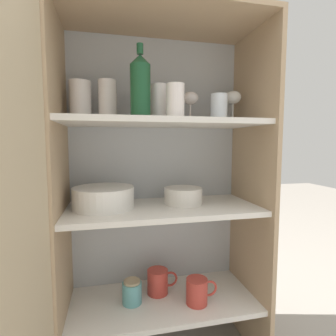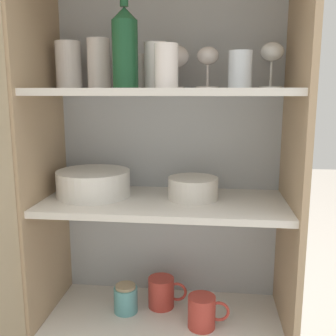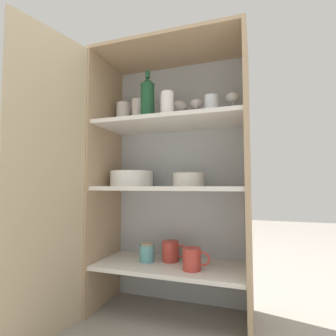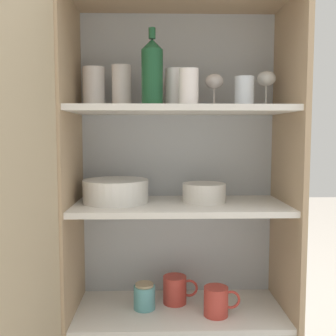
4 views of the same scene
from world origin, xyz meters
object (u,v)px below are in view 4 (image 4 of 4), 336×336
Objects in this scene: plate_stack_white at (116,191)px; storage_jar at (144,296)px; wine_bottle at (152,72)px; mixing_bowl_large at (204,192)px; coffee_mug_primary at (175,290)px.

plate_stack_white is 0.39m from storage_jar.
mixing_bowl_large is (0.18, 0.10, -0.40)m from wine_bottle.
mixing_bowl_large is at bearing -13.14° from coffee_mug_primary.
coffee_mug_primary is 0.12m from storage_jar.
plate_stack_white is 1.50× the size of mixing_bowl_large.
plate_stack_white reaches higher than storage_jar.
mixing_bowl_large is 0.43m from storage_jar.
wine_bottle reaches higher than storage_jar.
storage_jar is at bearing -11.80° from plate_stack_white.
wine_bottle is at bearing -37.12° from plate_stack_white.
wine_bottle is at bearing -151.13° from mixing_bowl_large.
coffee_mug_primary is at bearing 6.33° from plate_stack_white.
wine_bottle is 1.59× the size of mixing_bowl_large.
storage_jar is at bearing 111.81° from wine_bottle.
plate_stack_white is 0.43m from coffee_mug_primary.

